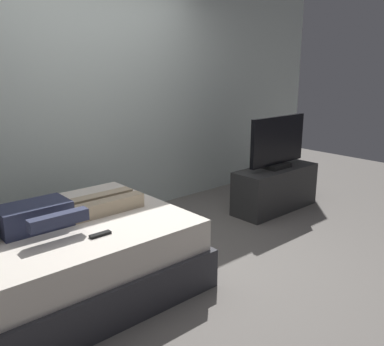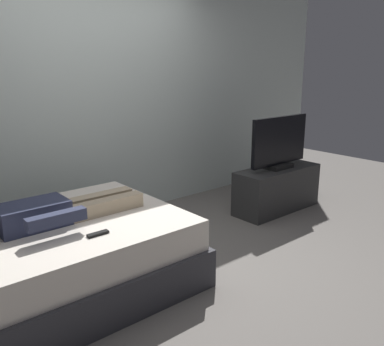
# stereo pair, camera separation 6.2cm
# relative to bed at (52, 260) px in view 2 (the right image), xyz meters

# --- Properties ---
(ground_plane) EXTENTS (10.00, 10.00, 0.00)m
(ground_plane) POSITION_rel_bed_xyz_m (0.99, -0.31, -0.26)
(ground_plane) COLOR slate
(back_wall) EXTENTS (6.40, 0.10, 2.80)m
(back_wall) POSITION_rel_bed_xyz_m (1.39, 1.19, 1.14)
(back_wall) COLOR silver
(back_wall) RESTS_ON ground
(bed) EXTENTS (1.95, 1.44, 0.54)m
(bed) POSITION_rel_bed_xyz_m (0.00, 0.00, 0.00)
(bed) COLOR #333338
(bed) RESTS_ON ground
(person) EXTENTS (1.26, 0.46, 0.18)m
(person) POSITION_rel_bed_xyz_m (0.03, 0.01, 0.36)
(person) COLOR #2D334C
(person) RESTS_ON bed
(remote) EXTENTS (0.15, 0.04, 0.02)m
(remote) POSITION_rel_bed_xyz_m (0.18, -0.40, 0.29)
(remote) COLOR black
(remote) RESTS_ON bed
(tv_stand) EXTENTS (1.10, 0.40, 0.50)m
(tv_stand) POSITION_rel_bed_xyz_m (2.70, 0.07, -0.01)
(tv_stand) COLOR #2D2D2D
(tv_stand) RESTS_ON ground
(tv) EXTENTS (0.88, 0.20, 0.59)m
(tv) POSITION_rel_bed_xyz_m (2.70, 0.07, 0.52)
(tv) COLOR black
(tv) RESTS_ON tv_stand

